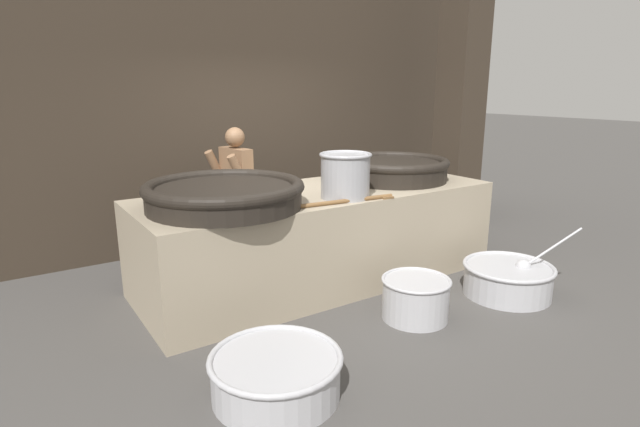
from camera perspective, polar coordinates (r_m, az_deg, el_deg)
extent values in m
plane|color=#474442|center=(5.58, 0.00, -7.44)|extent=(60.00, 60.00, 0.00)
cube|color=#382D23|center=(6.91, -9.41, 14.18)|extent=(9.01, 0.24, 4.15)
cube|color=#382D23|center=(7.70, 15.87, 13.84)|extent=(0.52, 0.52, 4.15)
cube|color=tan|center=(5.42, 0.00, -2.55)|extent=(3.86, 1.42, 1.00)
cylinder|color=black|center=(4.62, -10.84, 1.83)|extent=(1.40, 1.40, 0.19)
torus|color=black|center=(4.60, -10.90, 2.99)|extent=(1.46, 1.46, 0.11)
cylinder|color=black|center=(5.96, 8.32, 4.83)|extent=(1.25, 1.25, 0.21)
torus|color=black|center=(5.94, 8.36, 5.85)|extent=(1.30, 1.30, 0.10)
cylinder|color=#9E9EA3|center=(4.93, 2.92, 4.26)|extent=(0.48, 0.48, 0.43)
torus|color=#9E9EA3|center=(4.90, 2.95, 6.73)|extent=(0.52, 0.52, 0.03)
cylinder|color=brown|center=(4.74, 3.02, 1.45)|extent=(1.04, 0.15, 0.04)
cube|color=brown|center=(4.99, 7.58, 1.87)|extent=(0.13, 0.11, 0.02)
cylinder|color=#8C6647|center=(5.96, -8.81, -2.12)|extent=(0.12, 0.12, 0.80)
cylinder|color=#8C6647|center=(6.11, -9.70, -1.77)|extent=(0.12, 0.12, 0.80)
cube|color=olive|center=(5.99, -9.32, -0.49)|extent=(0.22, 0.27, 0.52)
cube|color=#8C6647|center=(5.88, -9.53, 4.54)|extent=(0.22, 0.50, 0.59)
cylinder|color=#8C6647|center=(5.63, -9.05, 4.10)|extent=(0.33, 0.14, 0.54)
cylinder|color=#8C6647|center=(6.03, -11.57, 4.68)|extent=(0.33, 0.14, 0.54)
sphere|color=#8C6647|center=(5.82, -9.70, 8.60)|extent=(0.22, 0.22, 0.22)
cylinder|color=#B7B7BC|center=(5.47, 20.62, -7.18)|extent=(0.86, 0.86, 0.30)
torus|color=#B7B7BC|center=(5.41, 20.77, -5.68)|extent=(0.90, 0.90, 0.04)
cylinder|color=#6B9347|center=(5.44, 20.69, -6.51)|extent=(0.76, 0.76, 0.08)
sphere|color=#B7B7BC|center=(5.48, 22.20, -5.66)|extent=(0.15, 0.15, 0.15)
cylinder|color=#B7B7BC|center=(5.55, 25.01, -3.56)|extent=(0.51, 0.31, 0.41)
cylinder|color=#B7B7BC|center=(3.61, -5.05, -18.06)|extent=(0.88, 0.88, 0.28)
torus|color=#B7B7BC|center=(3.54, -5.11, -16.12)|extent=(0.93, 0.93, 0.04)
cylinder|color=tan|center=(3.58, -5.08, -17.20)|extent=(0.78, 0.78, 0.07)
cylinder|color=#B7B7BC|center=(4.70, 10.85, -9.59)|extent=(0.60, 0.60, 0.37)
torus|color=#B7B7BC|center=(4.63, 10.96, -7.49)|extent=(0.63, 0.63, 0.03)
cylinder|color=orange|center=(4.67, 10.90, -8.65)|extent=(0.53, 0.53, 0.09)
cylinder|color=orange|center=(4.57, 10.66, -8.27)|extent=(0.06, 0.06, 0.04)
cylinder|color=orange|center=(4.69, 12.02, -7.80)|extent=(0.04, 0.06, 0.03)
cylinder|color=orange|center=(4.62, 10.74, -8.04)|extent=(0.04, 0.06, 0.03)
cylinder|color=orange|center=(4.73, 10.75, -7.55)|extent=(0.05, 0.04, 0.03)
cylinder|color=orange|center=(4.73, 11.44, -7.57)|extent=(0.05, 0.04, 0.03)
cylinder|color=orange|center=(4.52, 12.22, -8.64)|extent=(0.04, 0.05, 0.03)
cylinder|color=orange|center=(4.61, 12.72, -8.24)|extent=(0.04, 0.05, 0.03)
cylinder|color=orange|center=(4.54, 10.92, -8.43)|extent=(0.06, 0.06, 0.04)
cylinder|color=orange|center=(4.67, 10.30, -7.77)|extent=(0.04, 0.05, 0.03)
cylinder|color=orange|center=(4.55, 10.77, -8.34)|extent=(0.05, 0.07, 0.04)
cylinder|color=orange|center=(4.78, 9.18, -7.18)|extent=(0.06, 0.05, 0.04)
cylinder|color=orange|center=(4.67, 12.68, -7.86)|extent=(0.05, 0.04, 0.04)
cylinder|color=orange|center=(4.72, 10.93, -7.49)|extent=(0.05, 0.07, 0.04)
cylinder|color=orange|center=(4.65, 9.88, -7.86)|extent=(0.04, 0.04, 0.03)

